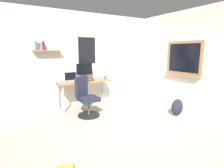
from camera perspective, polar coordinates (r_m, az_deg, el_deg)
The scene contains 11 objects.
ground_plane at distance 3.43m, azimuth 4.63°, elevation -16.26°, with size 5.20×5.20×0.00m, color #ADA393.
wall_back at distance 5.25m, azimuth -11.08°, elevation 7.68°, with size 5.00×0.30×2.60m.
wall_right at distance 4.94m, azimuth 28.61°, elevation 6.41°, with size 0.22×5.00×2.60m.
desk at distance 5.01m, azimuth -8.58°, elevation 0.18°, with size 1.47×0.59×0.73m.
office_chair at distance 4.34m, azimuth -8.11°, elevation -4.77°, with size 0.55×0.56×0.95m.
laptop at distance 5.00m, azimuth -12.74°, elevation 1.56°, with size 0.31×0.21×0.23m.
monitor_primary at distance 5.06m, azimuth -8.71°, elevation 4.25°, with size 0.46×0.17×0.46m.
keyboard at distance 4.90m, azimuth -9.07°, elevation 0.97°, with size 0.37×0.13×0.02m, color black.
computer_mouse at distance 5.01m, azimuth -6.10°, elevation 1.33°, with size 0.10×0.06×0.03m, color #262628.
coffee_mug at distance 5.24m, azimuth -2.09°, elevation 2.10°, with size 0.08×0.08×0.09m, color #334CA5.
backpack at distance 4.65m, azimuth 19.89°, elevation -6.93°, with size 0.32×0.22×0.40m, color #1E2333.
Camera 1 is at (-1.80, -2.48, 1.54)m, focal length 28.91 mm.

